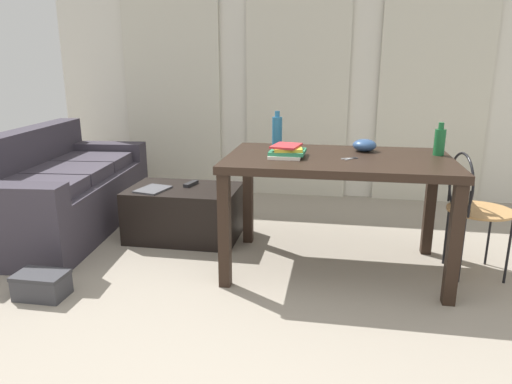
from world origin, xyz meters
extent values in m
plane|color=gray|center=(0.00, 1.27, 0.00)|extent=(8.00, 8.00, 0.00)
cube|color=silver|center=(0.00, 3.33, 1.22)|extent=(5.12, 0.10, 2.45)
cube|color=beige|center=(-1.31, 3.25, 1.11)|extent=(1.02, 0.03, 2.21)
cube|color=beige|center=(0.00, 3.25, 1.11)|extent=(1.02, 0.03, 2.21)
cube|color=beige|center=(1.31, 3.25, 1.11)|extent=(1.02, 0.03, 2.21)
cube|color=#38333D|center=(-1.80, 1.86, 0.21)|extent=(1.02, 1.90, 0.43)
cube|color=#38333D|center=(-2.12, 1.83, 0.62)|extent=(0.37, 1.84, 0.39)
cube|color=#38333D|center=(-1.87, 2.67, 0.51)|extent=(0.87, 0.28, 0.17)
cube|color=#38333D|center=(-1.72, 1.05, 0.51)|extent=(0.87, 0.28, 0.17)
cube|color=#3E3944|center=(-1.79, 2.34, 0.48)|extent=(0.65, 0.51, 0.10)
cube|color=#3E3944|center=(-1.75, 1.87, 0.48)|extent=(0.65, 0.51, 0.10)
cube|color=#3E3944|center=(-1.70, 1.39, 0.48)|extent=(0.65, 0.51, 0.10)
cube|color=black|center=(-0.74, 1.84, 0.20)|extent=(0.85, 0.55, 0.41)
cube|color=black|center=(0.44, 1.44, 0.75)|extent=(1.43, 0.86, 0.05)
cube|color=black|center=(-0.23, 1.06, 0.36)|extent=(0.07, 0.07, 0.72)
cube|color=black|center=(1.10, 1.06, 0.36)|extent=(0.07, 0.07, 0.72)
cube|color=black|center=(-0.23, 1.83, 0.36)|extent=(0.07, 0.07, 0.72)
cube|color=black|center=(1.10, 1.83, 0.36)|extent=(0.07, 0.07, 0.72)
cylinder|color=#B7844C|center=(1.35, 1.53, 0.44)|extent=(0.41, 0.41, 0.02)
cylinder|color=black|center=(1.51, 1.40, 0.21)|extent=(0.02, 0.02, 0.43)
cylinder|color=black|center=(1.47, 1.69, 0.21)|extent=(0.02, 0.02, 0.43)
cylinder|color=black|center=(1.22, 1.37, 0.21)|extent=(0.02, 0.02, 0.43)
cylinder|color=black|center=(1.19, 1.65, 0.21)|extent=(0.02, 0.02, 0.43)
torus|color=black|center=(1.21, 1.51, 0.61)|extent=(0.06, 0.40, 0.40)
cylinder|color=black|center=(1.23, 1.34, 0.53)|extent=(0.02, 0.02, 0.17)
cylinder|color=black|center=(1.19, 1.68, 0.53)|extent=(0.02, 0.02, 0.17)
cylinder|color=teal|center=(-0.01, 1.80, 0.87)|extent=(0.07, 0.07, 0.20)
cylinder|color=teal|center=(-0.01, 1.80, 1.00)|extent=(0.04, 0.04, 0.04)
cylinder|color=#195B2D|center=(1.07, 1.60, 0.86)|extent=(0.07, 0.07, 0.17)
cylinder|color=#195B2D|center=(1.07, 1.60, 0.96)|extent=(0.03, 0.03, 0.04)
ellipsoid|color=#2D4C7A|center=(0.61, 1.66, 0.81)|extent=(0.16, 0.16, 0.08)
cube|color=silver|center=(0.10, 1.40, 0.78)|extent=(0.21, 0.27, 0.02)
cube|color=#2D7F56|center=(0.11, 1.39, 0.80)|extent=(0.23, 0.23, 0.02)
cube|color=gold|center=(0.11, 1.39, 0.82)|extent=(0.20, 0.23, 0.02)
cube|color=red|center=(0.11, 1.39, 0.84)|extent=(0.20, 0.24, 0.01)
cube|color=#9EA0A5|center=(0.50, 1.36, 0.77)|extent=(0.05, 0.07, 0.00)
torus|color=#262628|center=(0.53, 1.41, 0.77)|extent=(0.03, 0.03, 0.00)
cube|color=#9EA0A5|center=(0.49, 1.38, 0.77)|extent=(0.07, 0.04, 0.00)
torus|color=#262628|center=(0.54, 1.40, 0.77)|extent=(0.03, 0.03, 0.00)
cube|color=#232326|center=(-0.71, 1.92, 0.42)|extent=(0.08, 0.17, 0.03)
cube|color=#4C4C51|center=(-0.95, 1.73, 0.41)|extent=(0.25, 0.29, 0.01)
cube|color=#38383D|center=(-1.27, 0.73, 0.06)|extent=(0.29, 0.19, 0.13)
cube|color=#313135|center=(-1.27, 0.73, 0.14)|extent=(0.30, 0.19, 0.02)
camera|label=1|loc=(0.42, -1.54, 1.35)|focal=32.82mm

